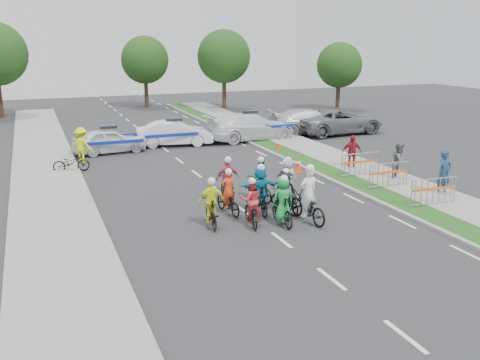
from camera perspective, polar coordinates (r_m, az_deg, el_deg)
name	(u,v)px	position (r m, az deg, el deg)	size (l,w,h in m)	color
ground	(281,240)	(16.86, 4.44, -6.40)	(90.00, 90.00, 0.00)	#28282B
curb_right	(337,183)	(23.38, 10.35, -0.33)	(0.20, 60.00, 0.12)	gray
grass_strip	(351,182)	(23.75, 11.78, -0.18)	(1.20, 60.00, 0.11)	#224616
sidewalk_right	(386,178)	(24.76, 15.27, 0.25)	(2.40, 60.00, 0.13)	gray
sidewalk_left	(54,215)	(20.03, -19.24, -3.53)	(3.00, 60.00, 0.13)	gray
rider_0	(307,203)	(18.37, 7.21, -2.44)	(0.91, 2.07, 2.05)	black
rider_1	(283,205)	(17.98, 4.56, -2.71)	(0.75, 1.69, 1.76)	black
rider_2	(251,207)	(17.90, 1.18, -2.93)	(0.84, 1.72, 1.68)	black
rider_3	(211,208)	(17.78, -3.10, -2.95)	(0.90, 1.68, 1.72)	black
rider_4	(284,195)	(19.25, 4.77, -1.61)	(1.00, 1.71, 1.66)	black
rider_5	(260,193)	(19.07, 2.14, -1.35)	(1.51, 1.80, 1.85)	black
rider_6	(228,198)	(19.10, -1.31, -1.98)	(0.79, 1.72, 1.69)	black
rider_7	(287,184)	(20.52, 5.00, -0.44)	(0.76, 1.71, 1.79)	black
rider_8	(260,184)	(20.67, 2.10, -0.40)	(0.83, 1.78, 1.75)	black
rider_9	(227,185)	(20.36, -1.35, -0.50)	(0.94, 1.76, 1.82)	black
police_car_0	(109,141)	(30.08, -13.77, 4.09)	(1.59, 3.96, 1.35)	white
police_car_1	(174,133)	(31.46, -7.01, 4.96)	(1.53, 4.38, 1.44)	white
police_car_2	(250,127)	(32.93, 1.11, 5.71)	(2.32, 5.71, 1.66)	white
civilian_sedan	(311,121)	(35.43, 7.57, 6.21)	(2.27, 5.59, 1.62)	#BABBBF
civilian_suv	(338,121)	(35.78, 10.46, 6.22)	(2.78, 6.02, 1.67)	slate
spectator_0	(444,173)	(22.64, 20.94, 0.68)	(0.68, 0.45, 1.86)	navy
spectator_1	(399,162)	(24.47, 16.64, 1.88)	(0.83, 0.64, 1.70)	slate
spectator_2	(352,152)	(26.01, 11.83, 2.91)	(0.98, 0.41, 1.67)	maroon
marshal_hiviz	(82,145)	(28.13, -16.54, 3.61)	(1.15, 0.66, 1.78)	#EBF90D
barrier_0	(433,193)	(21.06, 19.92, -1.29)	(2.00, 0.50, 1.12)	#A5A8AD
barrier_1	(388,176)	(23.06, 15.55, 0.43)	(2.00, 0.50, 1.12)	#A5A8AD
barrier_2	(360,165)	(24.68, 12.71, 1.55)	(2.00, 0.50, 1.12)	#A5A8AD
cone_0	(298,165)	(25.21, 6.20, 1.60)	(0.40, 0.40, 0.70)	#F24C0C
cone_1	(278,145)	(29.90, 4.10, 3.77)	(0.40, 0.40, 0.70)	#F24C0C
parked_bike	(71,163)	(26.34, -17.56, 1.78)	(0.58, 1.66, 0.87)	black
tree_1	(224,57)	(46.91, -1.73, 13.03)	(4.55, 4.55, 6.82)	#382619
tree_2	(339,65)	(47.27, 10.54, 11.95)	(3.85, 3.85, 5.77)	#382619
tree_4	(145,60)	(49.14, -10.12, 12.49)	(4.20, 4.20, 6.30)	#382619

